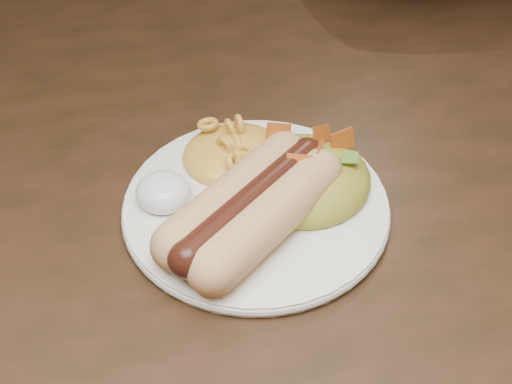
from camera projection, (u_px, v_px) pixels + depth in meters
name	position (u px, v px, depth m)	size (l,w,h in m)	color
table	(97.00, 185.00, 0.69)	(1.60, 0.90, 0.75)	#3E2114
plate	(256.00, 207.00, 0.53)	(0.20, 0.20, 0.01)	white
hotdog	(252.00, 206.00, 0.50)	(0.12, 0.13, 0.04)	tan
mac_and_cheese	(234.00, 143.00, 0.55)	(0.08, 0.07, 0.03)	#F7B144
sour_cream	(163.00, 188.00, 0.52)	(0.04, 0.04, 0.02)	white
taco_salad	(304.00, 169.00, 0.53)	(0.10, 0.10, 0.05)	gold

